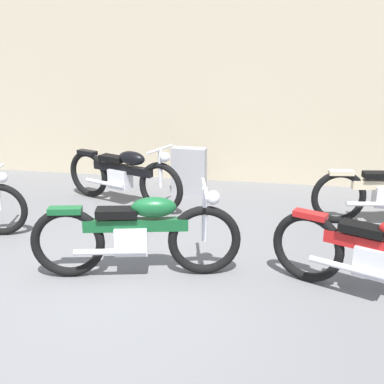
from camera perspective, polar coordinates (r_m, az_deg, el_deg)
The scene contains 6 objects.
ground_plane at distance 4.80m, azimuth -11.29°, elevation -12.20°, with size 40.00×40.00×0.00m, color slate.
building_wall at distance 8.30m, azimuth -1.30°, elevation 12.01°, with size 18.00×0.30×3.03m, color beige.
stone_marker at distance 7.57m, azimuth -0.36°, elevation 2.61°, with size 0.55×0.20×0.75m, color #9E9EA3.
motorcycle_green at distance 4.93m, azimuth -6.54°, elevation -5.02°, with size 2.15×0.74×0.98m.
motorcycle_red at distance 4.76m, azimuth 21.92°, elevation -7.27°, with size 1.99×1.04×0.96m.
motorcycle_black at distance 7.09m, azimuth -8.26°, elevation 2.03°, with size 2.00×0.95×0.95m.
Camera 1 is at (1.61, -3.84, 2.40)m, focal length 44.19 mm.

